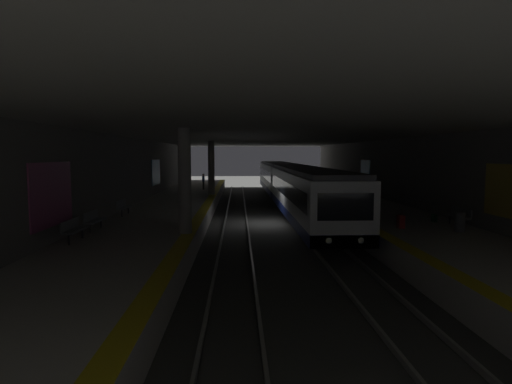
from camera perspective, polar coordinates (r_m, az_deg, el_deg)
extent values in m
plane|color=#42423F|center=(27.01, 1.92, -4.37)|extent=(120.00, 120.00, 0.00)
cube|color=gray|center=(27.37, 8.04, -4.12)|extent=(60.00, 0.09, 0.16)
cube|color=gray|center=(27.15, 5.04, -4.17)|extent=(60.00, 0.09, 0.16)
cube|color=gray|center=(26.93, -1.23, -4.23)|extent=(60.00, 0.09, 0.16)
cube|color=gray|center=(26.93, -4.31, -4.24)|extent=(60.00, 0.09, 0.16)
cube|color=beige|center=(28.19, 15.34, -3.07)|extent=(60.00, 5.30, 1.05)
cube|color=yellow|center=(27.49, 10.69, -2.07)|extent=(60.00, 0.60, 0.01)
cube|color=beige|center=(27.23, -11.98, -3.29)|extent=(60.00, 5.30, 1.05)
cube|color=yellow|center=(26.87, -7.05, -2.19)|extent=(60.00, 0.60, 0.01)
cube|color=slate|center=(28.98, 20.92, 1.51)|extent=(60.00, 0.50, 5.60)
cube|color=gold|center=(20.06, 31.51, 0.05)|extent=(3.42, 0.06, 2.25)
cube|color=#338CCC|center=(37.94, 14.76, 2.69)|extent=(2.56, 0.06, 2.07)
cube|color=slate|center=(27.63, -18.01, 1.44)|extent=(60.00, 0.50, 5.60)
cube|color=#BF4C8C|center=(17.72, -26.19, -0.29)|extent=(3.53, 0.06, 2.46)
cube|color=#338CCC|center=(36.99, -13.57, 2.66)|extent=(3.39, 0.06, 2.17)
cube|color=#ADAAA3|center=(26.67, 1.95, 8.01)|extent=(60.00, 19.40, 0.40)
cylinder|color=gray|center=(18.21, -9.76, 1.48)|extent=(0.56, 0.56, 4.55)
cylinder|color=gray|center=(35.74, -6.16, 3.29)|extent=(0.56, 0.56, 4.55)
cube|color=silver|center=(25.88, 6.98, -0.22)|extent=(18.59, 2.80, 2.70)
cube|color=navy|center=(26.00, 6.96, -2.57)|extent=(18.59, 2.82, 0.56)
cube|color=black|center=(25.85, 6.99, 0.55)|extent=(17.11, 2.83, 0.90)
cube|color=#47474C|center=(25.78, 7.02, 3.03)|extent=(18.22, 2.58, 0.24)
cube|color=black|center=(21.11, 9.21, -5.64)|extent=(2.20, 1.64, 0.76)
cube|color=black|center=(31.07, 5.42, -2.13)|extent=(2.20, 1.64, 0.76)
cube|color=black|center=(16.77, 12.19, -2.01)|extent=(0.04, 2.24, 1.10)
cylinder|color=silver|center=(17.17, 14.22, -6.46)|extent=(0.04, 0.24, 0.24)
cylinder|color=silver|center=(16.84, 9.95, -6.60)|extent=(0.04, 0.24, 0.24)
cube|color=silver|center=(44.88, 2.99, 2.07)|extent=(18.59, 2.80, 2.70)
cube|color=navy|center=(44.95, 2.98, 0.71)|extent=(18.59, 2.82, 0.56)
cube|color=black|center=(44.86, 2.99, 2.52)|extent=(17.11, 2.83, 0.90)
cube|color=#47474C|center=(44.82, 3.00, 3.95)|extent=(18.22, 2.58, 0.24)
cube|color=black|center=(39.92, 3.67, -0.51)|extent=(2.20, 1.64, 0.76)
cube|color=black|center=(50.06, 2.43, 0.65)|extent=(2.20, 1.64, 0.76)
cylinder|color=#262628|center=(21.60, 26.69, -3.94)|extent=(0.08, 0.08, 0.42)
cylinder|color=#262628|center=(22.78, 25.03, -3.43)|extent=(0.08, 0.08, 0.42)
cube|color=gray|center=(22.15, 25.86, -3.04)|extent=(1.70, 0.44, 0.08)
cube|color=gray|center=(22.23, 26.38, -2.51)|extent=(1.70, 0.06, 0.40)
cylinder|color=#262628|center=(34.30, 15.37, -0.40)|extent=(0.08, 0.08, 0.42)
cylinder|color=#262628|center=(35.60, 14.70, -0.19)|extent=(0.08, 0.08, 0.42)
cube|color=gray|center=(34.93, 15.04, 0.12)|extent=(1.70, 0.44, 0.08)
cube|color=gray|center=(34.98, 15.39, 0.44)|extent=(1.70, 0.06, 0.40)
cylinder|color=#262628|center=(17.31, -24.30, -5.98)|extent=(0.08, 0.08, 0.42)
cylinder|color=#262628|center=(18.56, -22.73, -5.20)|extent=(0.08, 0.08, 0.42)
cube|color=gray|center=(17.89, -23.52, -4.79)|extent=(1.70, 0.44, 0.08)
cube|color=gray|center=(17.94, -24.20, -4.14)|extent=(1.70, 0.06, 0.40)
cylinder|color=#262628|center=(19.45, -21.75, -4.71)|extent=(0.08, 0.08, 0.42)
cylinder|color=#262628|center=(20.72, -20.50, -4.08)|extent=(0.08, 0.08, 0.42)
cube|color=gray|center=(20.05, -21.13, -3.68)|extent=(1.70, 0.44, 0.08)
cube|color=gray|center=(20.09, -21.74, -3.10)|extent=(1.70, 0.06, 0.40)
cylinder|color=#262628|center=(24.02, -17.93, -2.77)|extent=(0.08, 0.08, 0.42)
cylinder|color=#262628|center=(25.32, -17.11, -2.35)|extent=(0.08, 0.08, 0.42)
cube|color=gray|center=(24.64, -17.53, -1.98)|extent=(1.70, 0.44, 0.08)
cube|color=gray|center=(24.68, -18.03, -1.52)|extent=(1.70, 0.06, 0.40)
cylinder|color=#292929|center=(27.56, -9.16, -1.16)|extent=(0.16, 0.16, 0.83)
cylinder|color=#292929|center=(27.76, -9.11, -1.12)|extent=(0.16, 0.16, 0.83)
cube|color=#333338|center=(27.59, -9.16, 0.33)|extent=(0.36, 0.22, 0.59)
cylinder|color=#333338|center=(27.35, -9.22, 0.18)|extent=(0.10, 0.10, 0.56)
cylinder|color=#333338|center=(27.84, -9.10, 0.27)|extent=(0.10, 0.10, 0.56)
sphere|color=tan|center=(27.56, -9.17, 1.18)|extent=(0.23, 0.23, 0.23)
cylinder|color=#414141|center=(38.80, 9.53, 0.65)|extent=(0.16, 0.16, 0.84)
cylinder|color=#414141|center=(39.00, 9.47, 0.67)|extent=(0.16, 0.16, 0.84)
cube|color=#284C93|center=(38.85, 9.51, 1.72)|extent=(0.36, 0.22, 0.60)
cylinder|color=#284C93|center=(38.61, 9.59, 1.62)|extent=(0.10, 0.10, 0.57)
cylinder|color=#284C93|center=(39.10, 9.44, 1.67)|extent=(0.10, 0.10, 0.57)
sphere|color=tan|center=(38.83, 9.52, 2.33)|extent=(0.23, 0.23, 0.23)
cylinder|color=#404040|center=(41.01, -7.23, 0.88)|extent=(0.16, 0.16, 0.78)
cylinder|color=#404040|center=(41.20, -7.21, 0.90)|extent=(0.16, 0.16, 0.78)
cube|color=#284C93|center=(41.06, -7.23, 1.82)|extent=(0.36, 0.22, 0.56)
cylinder|color=#284C93|center=(40.82, -7.26, 1.73)|extent=(0.10, 0.10, 0.53)
cylinder|color=#284C93|center=(41.31, -7.20, 1.77)|extent=(0.10, 0.10, 0.53)
sphere|color=tan|center=(41.04, -7.24, 2.36)|extent=(0.21, 0.21, 0.21)
cube|color=maroon|center=(20.50, 19.25, -3.86)|extent=(0.40, 0.27, 0.62)
cylinder|color=#333333|center=(20.44, 19.29, -2.58)|extent=(0.02, 0.02, 0.30)
cube|color=#1E512D|center=(23.02, 23.25, -3.30)|extent=(0.30, 0.20, 0.40)
cylinder|color=#595B5E|center=(20.60, 26.16, -3.73)|extent=(0.44, 0.44, 0.85)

